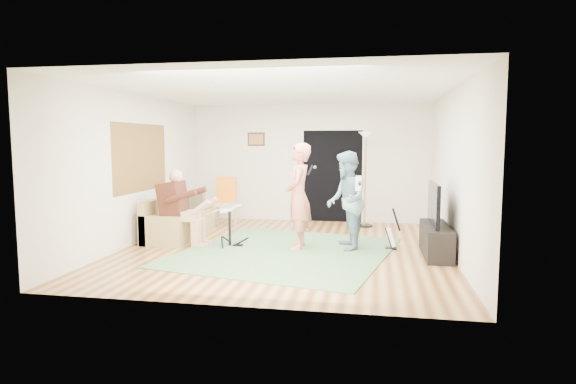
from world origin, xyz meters
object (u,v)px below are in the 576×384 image
Objects in this scene: torchiere_lamp at (365,162)px; television at (434,204)px; guitar_spare at (392,237)px; dining_chair at (225,209)px; drum_kit at (230,228)px; tv_cabinet at (436,240)px; guitarist at (346,201)px; sofa at (176,224)px; singer at (298,196)px.

torchiere_lamp reaches higher than television.
guitar_spare is at bearing -76.74° from torchiere_lamp.
drum_kit is at bearing -70.26° from dining_chair.
guitar_spare reaches higher than tv_cabinet.
sofa is at bearing -108.89° from guitarist.
torchiere_lamp is at bearing 46.63° from drum_kit.
television reaches higher than guitar_spare.
television reaches higher than drum_kit.
torchiere_lamp is 1.46× the size of tv_cabinet.
television is (0.64, -0.35, 0.65)m from guitar_spare.
drum_kit is at bearing 178.84° from television.
torchiere_lamp is 1.74× the size of television.
television is (-0.05, 0.00, 0.60)m from tv_cabinet.
tv_cabinet is (4.18, -1.91, -0.13)m from dining_chair.
dining_chair is 0.77× the size of tv_cabinet.
guitarist is 1.43× the size of television.
torchiere_lamp is (-0.51, 2.15, 1.20)m from guitar_spare.
guitarist is 0.82× the size of torchiere_lamp.
dining_chair is (-2.71, 1.73, -0.46)m from guitarist.
torchiere_lamp is 3.21m from dining_chair.
guitarist is at bearing -33.09° from dining_chair.
singer reaches higher than tv_cabinet.
guitarist is at bearing 89.30° from singer.
guitar_spare is at bearing 94.22° from singer.
singer is at bearing -13.20° from sofa.
singer reaches higher than television.
torchiere_lamp is (0.27, 2.33, 0.56)m from guitarist.
television reaches higher than sofa.
television is at bearing -25.33° from dining_chair.
dining_chair is 0.91× the size of television.
guitarist is at bearing -167.01° from guitar_spare.
drum_kit is 3.50m from tv_cabinet.
guitarist is (2.03, 0.11, 0.52)m from drum_kit.
torchiere_lamp is at bearing 103.26° from guitar_spare.
sofa is at bearing 171.36° from television.
tv_cabinet is at bearing 82.96° from singer.
singer is (2.50, -0.59, 0.65)m from sofa.
tv_cabinet is 0.60m from television.
torchiere_lamp is at bearing 26.48° from sofa.
singer is (1.22, 0.06, 0.59)m from drum_kit.
torchiere_lamp is 2.81m from television.
dining_chair is at bearing 155.46° from tv_cabinet.
dining_chair is (-2.98, -0.60, -1.02)m from torchiere_lamp.
guitarist is (3.32, -0.54, 0.59)m from sofa.
guitar_spare is 0.51× the size of tv_cabinet.
singer is 1.55× the size of television.
sofa is 1.36× the size of tv_cabinet.
guitarist is at bearing 172.93° from television.
television is at bearing 73.34° from guitarist.
guitarist is 2.36× the size of guitar_spare.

